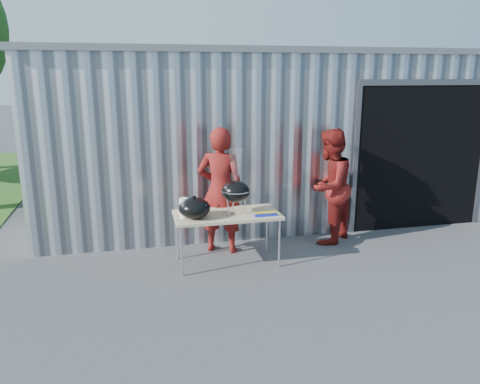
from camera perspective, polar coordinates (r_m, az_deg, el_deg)
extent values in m
plane|color=#3E3E41|center=(6.27, 3.00, -11.20)|extent=(80.00, 80.00, 0.00)
cube|color=silver|center=(10.48, 0.19, 7.72)|extent=(8.00, 6.00, 3.00)
cube|color=slate|center=(10.42, 0.20, 16.22)|extent=(8.20, 6.20, 0.10)
cube|color=black|center=(9.24, 19.14, 4.48)|extent=(2.40, 1.20, 2.50)
cube|color=#4C4C51|center=(8.65, 21.88, 12.32)|extent=(2.52, 0.08, 0.10)
cube|color=tan|center=(6.68, -1.60, -2.82)|extent=(1.50, 0.75, 0.04)
cylinder|color=silver|center=(6.42, -7.10, -7.22)|extent=(0.03, 0.03, 0.71)
cylinder|color=silver|center=(6.68, 4.81, -6.26)|extent=(0.03, 0.03, 0.71)
cylinder|color=silver|center=(7.00, -7.66, -5.37)|extent=(0.03, 0.03, 0.71)
cylinder|color=silver|center=(7.25, 3.28, -4.57)|extent=(0.03, 0.03, 0.71)
ellipsoid|color=black|center=(6.59, -0.54, 0.09)|extent=(0.40, 0.40, 0.30)
cylinder|color=silver|center=(6.58, -0.54, 0.18)|extent=(0.41, 0.41, 0.02)
cylinder|color=silver|center=(6.58, -0.54, 0.28)|extent=(0.38, 0.38, 0.01)
cylinder|color=silver|center=(6.77, -0.79, -1.35)|extent=(0.02, 0.02, 0.24)
cylinder|color=silver|center=(6.55, -1.44, -1.90)|extent=(0.02, 0.02, 0.24)
cylinder|color=silver|center=(6.60, 0.62, -1.77)|extent=(0.02, 0.02, 0.24)
cylinder|color=#BE5944|center=(6.55, -1.62, 0.34)|extent=(0.02, 0.14, 0.02)
cylinder|color=#BE5944|center=(6.56, -1.38, 0.35)|extent=(0.02, 0.14, 0.02)
cylinder|color=#BE5944|center=(6.56, -1.14, 0.36)|extent=(0.02, 0.14, 0.02)
cylinder|color=#BE5944|center=(6.57, -0.90, 0.38)|extent=(0.02, 0.14, 0.02)
cylinder|color=#BE5944|center=(6.57, -0.66, 0.39)|extent=(0.02, 0.14, 0.02)
cylinder|color=#BE5944|center=(6.58, -0.42, 0.40)|extent=(0.02, 0.14, 0.02)
cylinder|color=#BE5944|center=(6.59, -0.18, 0.41)|extent=(0.02, 0.14, 0.02)
cylinder|color=#BE5944|center=(6.59, 0.05, 0.43)|extent=(0.02, 0.14, 0.02)
cylinder|color=#BE5944|center=(6.60, 0.29, 0.44)|extent=(0.02, 0.14, 0.02)
cylinder|color=#BE5944|center=(6.60, 0.53, 0.45)|extent=(0.02, 0.14, 0.02)
cone|color=silver|center=(6.51, -0.55, 2.84)|extent=(0.20, 0.20, 0.55)
ellipsoid|color=black|center=(6.47, -5.57, -1.96)|extent=(0.44, 0.44, 0.29)
cylinder|color=black|center=(6.43, -5.60, -0.61)|extent=(0.05, 0.05, 0.03)
cylinder|color=white|center=(6.50, -6.85, -1.94)|extent=(0.12, 0.12, 0.28)
cube|color=white|center=(6.79, -6.53, -2.02)|extent=(0.20, 0.15, 0.10)
cube|color=#1A28AE|center=(6.56, 3.19, -2.77)|extent=(0.32, 0.05, 0.05)
cube|color=yellow|center=(6.55, 3.19, -2.51)|extent=(0.32, 0.05, 0.01)
imported|color=maroon|center=(7.10, -2.39, 0.17)|extent=(0.83, 0.69, 1.93)
imported|color=maroon|center=(7.65, 10.84, 0.65)|extent=(1.14, 1.12, 1.85)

